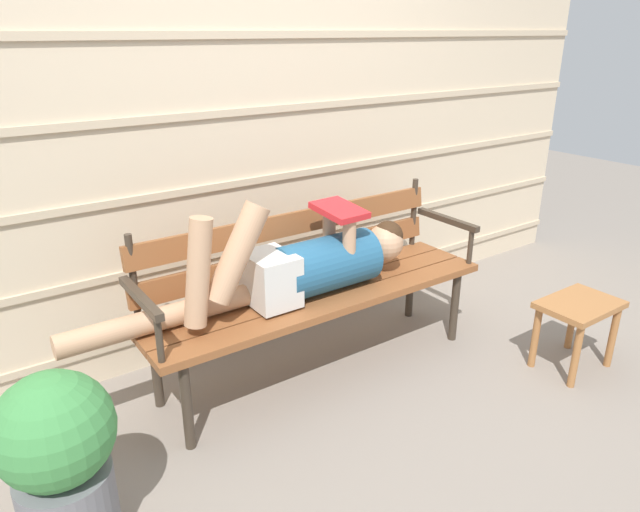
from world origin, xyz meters
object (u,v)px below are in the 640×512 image
(reclining_person, at_px, (301,266))
(potted_plant, at_px, (60,459))
(footstool, at_px, (578,316))
(park_bench, at_px, (312,279))

(reclining_person, height_order, potted_plant, reclining_person)
(footstool, bearing_deg, park_bench, 143.73)
(reclining_person, distance_m, potted_plant, 1.27)
(reclining_person, relative_size, potted_plant, 2.58)
(park_bench, height_order, footstool, park_bench)
(reclining_person, bearing_deg, potted_plant, -160.78)
(park_bench, bearing_deg, footstool, -36.27)
(park_bench, height_order, potted_plant, park_bench)
(reclining_person, bearing_deg, footstool, -31.26)
(park_bench, relative_size, footstool, 4.41)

